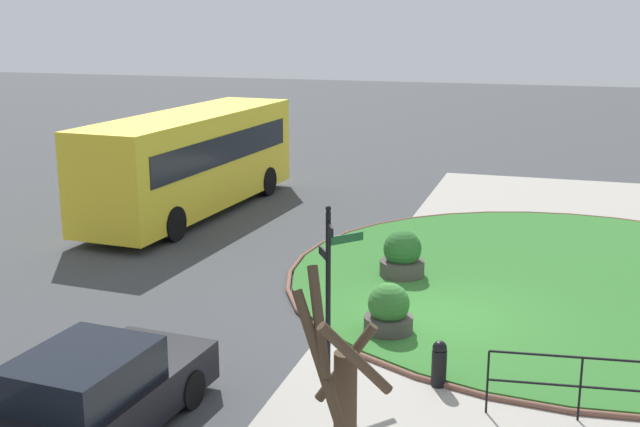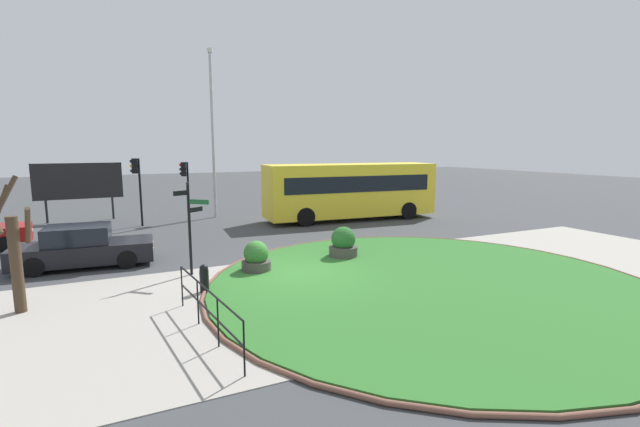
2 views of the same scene
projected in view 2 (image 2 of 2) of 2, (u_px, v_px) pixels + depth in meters
ground at (296, 275)px, 14.27m from camera, size 120.00×120.00×0.00m
sidewalk_paving at (322, 293)px, 12.54m from camera, size 32.00×8.13×0.02m
grass_island at (429, 283)px, 13.31m from camera, size 13.22×13.22×0.10m
grass_kerb_ring at (429, 283)px, 13.31m from camera, size 13.53×13.53×0.11m
signpost_directional at (190, 222)px, 14.02m from camera, size 1.04×0.80×3.06m
bollard_foreground at (204, 278)px, 12.51m from camera, size 0.26×0.26×0.84m
railing_grass_edge at (207, 305)px, 9.61m from camera, size 0.53×4.23×1.09m
bus_yellow at (351, 190)px, 25.01m from camera, size 10.01×3.13×3.20m
car_near_lane at (83, 248)px, 15.24m from camera, size 4.58×2.14×1.45m
traffic_light_near at (185, 178)px, 24.39m from camera, size 0.49×0.27×3.32m
traffic_light_far at (137, 177)px, 22.73m from camera, size 0.49×0.28×3.57m
lamppost_tall at (213, 130)px, 25.33m from camera, size 0.32×0.32×9.69m
billboard_left at (78, 182)px, 24.40m from camera, size 4.49×0.34×3.27m
planter_near_signpost at (343, 244)px, 16.35m from camera, size 1.07×1.07×1.21m
planter_kerbside at (256, 259)px, 14.48m from camera, size 0.97×0.97×1.08m
street_tree_bare at (13, 250)px, 10.82m from camera, size 1.09×1.22×3.46m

